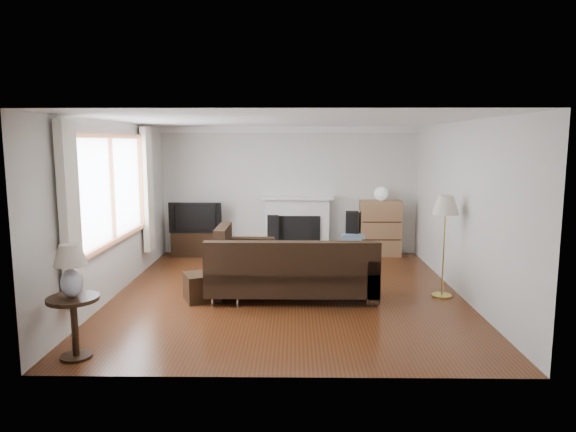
{
  "coord_description": "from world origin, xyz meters",
  "views": [
    {
      "loc": [
        0.1,
        -7.33,
        2.21
      ],
      "look_at": [
        0.0,
        0.3,
        1.1
      ],
      "focal_mm": 32.0,
      "sensor_mm": 36.0,
      "label": 1
    }
  ],
  "objects_px": {
    "sectional_sofa": "(292,270)",
    "floor_lamp": "(444,247)",
    "coffee_table": "(301,262)",
    "side_table": "(75,328)",
    "bookshelf": "(380,228)",
    "tv_stand": "(197,243)"
  },
  "relations": [
    {
      "from": "coffee_table",
      "to": "floor_lamp",
      "type": "xyz_separation_m",
      "value": [
        2.01,
        -1.14,
        0.5
      ]
    },
    {
      "from": "sectional_sofa",
      "to": "coffee_table",
      "type": "distance_m",
      "value": 1.27
    },
    {
      "from": "bookshelf",
      "to": "floor_lamp",
      "type": "distance_m",
      "value": 2.74
    },
    {
      "from": "tv_stand",
      "to": "side_table",
      "type": "height_order",
      "value": "side_table"
    },
    {
      "from": "bookshelf",
      "to": "floor_lamp",
      "type": "height_order",
      "value": "floor_lamp"
    },
    {
      "from": "sectional_sofa",
      "to": "side_table",
      "type": "distance_m",
      "value": 3.03
    },
    {
      "from": "side_table",
      "to": "sectional_sofa",
      "type": "bearing_deg",
      "value": 43.06
    },
    {
      "from": "bookshelf",
      "to": "side_table",
      "type": "bearing_deg",
      "value": -128.86
    },
    {
      "from": "coffee_table",
      "to": "floor_lamp",
      "type": "height_order",
      "value": "floor_lamp"
    },
    {
      "from": "side_table",
      "to": "coffee_table",
      "type": "bearing_deg",
      "value": 54.52
    },
    {
      "from": "tv_stand",
      "to": "bookshelf",
      "type": "height_order",
      "value": "bookshelf"
    },
    {
      "from": "sectional_sofa",
      "to": "floor_lamp",
      "type": "distance_m",
      "value": 2.18
    },
    {
      "from": "side_table",
      "to": "floor_lamp",
      "type": "bearing_deg",
      "value": 26.38
    },
    {
      "from": "bookshelf",
      "to": "tv_stand",
      "type": "bearing_deg",
      "value": -179.52
    },
    {
      "from": "bookshelf",
      "to": "coffee_table",
      "type": "height_order",
      "value": "bookshelf"
    },
    {
      "from": "side_table",
      "to": "tv_stand",
      "type": "bearing_deg",
      "value": 85.98
    },
    {
      "from": "floor_lamp",
      "to": "coffee_table",
      "type": "bearing_deg",
      "value": 150.39
    },
    {
      "from": "tv_stand",
      "to": "sectional_sofa",
      "type": "relative_size",
      "value": 0.37
    },
    {
      "from": "floor_lamp",
      "to": "side_table",
      "type": "height_order",
      "value": "floor_lamp"
    },
    {
      "from": "sectional_sofa",
      "to": "side_table",
      "type": "height_order",
      "value": "sectional_sofa"
    },
    {
      "from": "tv_stand",
      "to": "coffee_table",
      "type": "distance_m",
      "value": 2.53
    },
    {
      "from": "coffee_table",
      "to": "floor_lamp",
      "type": "bearing_deg",
      "value": -12.8
    }
  ]
}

